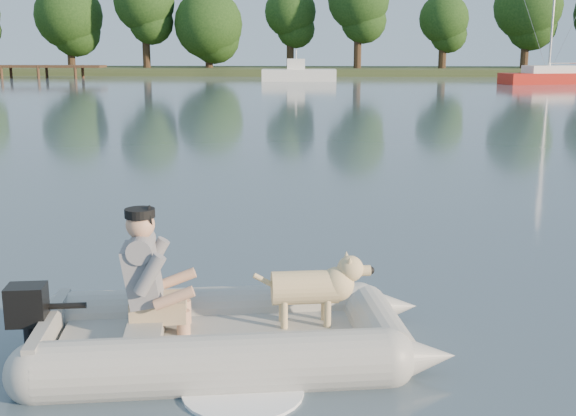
# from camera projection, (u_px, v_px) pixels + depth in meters

# --- Properties ---
(water) EXTENTS (160.00, 160.00, 0.00)m
(water) POSITION_uv_depth(u_px,v_px,m) (232.00, 328.00, 6.56)
(water) COLOR #4E616A
(water) RESTS_ON ground
(shore_bank) EXTENTS (160.00, 12.00, 0.70)m
(shore_bank) POSITION_uv_depth(u_px,v_px,m) (316.00, 71.00, 66.92)
(shore_bank) COLOR #47512D
(shore_bank) RESTS_ON water
(treeline) EXTENTS (71.02, 7.35, 9.27)m
(treeline) POSITION_uv_depth(u_px,v_px,m) (276.00, 13.00, 65.09)
(treeline) COLOR #332316
(treeline) RESTS_ON shore_bank
(dinghy) EXTENTS (4.93, 3.76, 1.34)m
(dinghy) POSITION_uv_depth(u_px,v_px,m) (229.00, 290.00, 5.86)
(dinghy) COLOR #9C9C97
(dinghy) RESTS_ON water
(man) EXTENTS (0.78, 0.70, 1.04)m
(man) POSITION_uv_depth(u_px,v_px,m) (145.00, 269.00, 5.81)
(man) COLOR slate
(man) RESTS_ON dinghy
(dog) EXTENTS (0.94, 0.45, 0.60)m
(dog) POSITION_uv_depth(u_px,v_px,m) (305.00, 293.00, 5.99)
(dog) COLOR tan
(dog) RESTS_ON dinghy
(outboard_motor) EXTENTS (0.44, 0.34, 0.76)m
(outboard_motor) POSITION_uv_depth(u_px,v_px,m) (29.00, 328.00, 5.76)
(outboard_motor) COLOR black
(outboard_motor) RESTS_ON dinghy
(motorboat) EXTENTS (5.74, 2.39, 2.39)m
(motorboat) POSITION_uv_depth(u_px,v_px,m) (299.00, 66.00, 53.23)
(motorboat) COLOR white
(motorboat) RESTS_ON water
(sailboat) EXTENTS (7.70, 4.04, 10.15)m
(sailboat) POSITION_uv_depth(u_px,v_px,m) (553.00, 77.00, 49.56)
(sailboat) COLOR red
(sailboat) RESTS_ON water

